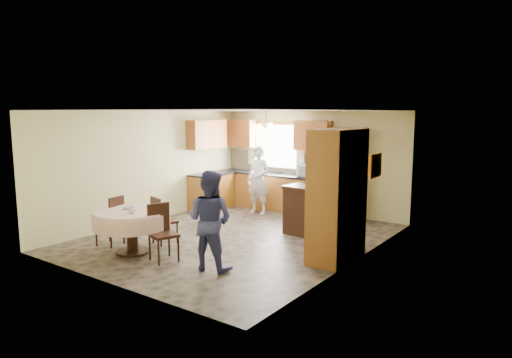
{
  "coord_description": "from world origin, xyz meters",
  "views": [
    {
      "loc": [
        5.44,
        -6.91,
        2.47
      ],
      "look_at": [
        0.28,
        0.3,
        1.16
      ],
      "focal_mm": 32.0,
      "sensor_mm": 36.0,
      "label": 1
    }
  ],
  "objects_px": {
    "person_dining": "(210,220)",
    "chair_left": "(113,218)",
    "oven_tower": "(348,174)",
    "chair_right": "(162,229)",
    "sideboard": "(315,214)",
    "chair_back": "(161,218)",
    "cupboard": "(337,196)",
    "person_sink": "(258,180)",
    "dining_table": "(132,220)"
  },
  "relations": [
    {
      "from": "chair_right",
      "to": "person_dining",
      "type": "xyz_separation_m",
      "value": [
        0.97,
        0.13,
        0.26
      ]
    },
    {
      "from": "cupboard",
      "to": "person_dining",
      "type": "relative_size",
      "value": 1.39
    },
    {
      "from": "person_dining",
      "to": "sideboard",
      "type": "bearing_deg",
      "value": -108.97
    },
    {
      "from": "chair_back",
      "to": "person_sink",
      "type": "bearing_deg",
      "value": -73.41
    },
    {
      "from": "oven_tower",
      "to": "chair_right",
      "type": "bearing_deg",
      "value": -106.39
    },
    {
      "from": "dining_table",
      "to": "person_sink",
      "type": "distance_m",
      "value": 3.88
    },
    {
      "from": "oven_tower",
      "to": "dining_table",
      "type": "height_order",
      "value": "oven_tower"
    },
    {
      "from": "oven_tower",
      "to": "chair_left",
      "type": "relative_size",
      "value": 2.27
    },
    {
      "from": "sideboard",
      "to": "chair_left",
      "type": "xyz_separation_m",
      "value": [
        -2.78,
        -2.72,
        0.05
      ]
    },
    {
      "from": "chair_back",
      "to": "chair_right",
      "type": "distance_m",
      "value": 0.95
    },
    {
      "from": "sideboard",
      "to": "chair_back",
      "type": "height_order",
      "value": "sideboard"
    },
    {
      "from": "oven_tower",
      "to": "chair_right",
      "type": "height_order",
      "value": "oven_tower"
    },
    {
      "from": "cupboard",
      "to": "chair_right",
      "type": "xyz_separation_m",
      "value": [
        -2.39,
        -1.69,
        -0.57
      ]
    },
    {
      "from": "cupboard",
      "to": "chair_right",
      "type": "height_order",
      "value": "cupboard"
    },
    {
      "from": "dining_table",
      "to": "person_dining",
      "type": "relative_size",
      "value": 0.84
    },
    {
      "from": "person_dining",
      "to": "chair_left",
      "type": "bearing_deg",
      "value": -7.78
    },
    {
      "from": "cupboard",
      "to": "sideboard",
      "type": "bearing_deg",
      "value": 132.44
    },
    {
      "from": "oven_tower",
      "to": "person_dining",
      "type": "bearing_deg",
      "value": -94.59
    },
    {
      "from": "chair_left",
      "to": "cupboard",
      "type": "bearing_deg",
      "value": 102.25
    },
    {
      "from": "sideboard",
      "to": "person_dining",
      "type": "relative_size",
      "value": 0.83
    },
    {
      "from": "sideboard",
      "to": "cupboard",
      "type": "bearing_deg",
      "value": -41.76
    },
    {
      "from": "oven_tower",
      "to": "cupboard",
      "type": "relative_size",
      "value": 0.97
    },
    {
      "from": "dining_table",
      "to": "chair_left",
      "type": "height_order",
      "value": "chair_left"
    },
    {
      "from": "cupboard",
      "to": "oven_tower",
      "type": "bearing_deg",
      "value": 110.95
    },
    {
      "from": "cupboard",
      "to": "person_sink",
      "type": "relative_size",
      "value": 1.32
    },
    {
      "from": "chair_right",
      "to": "dining_table",
      "type": "bearing_deg",
      "value": 111.61
    },
    {
      "from": "sideboard",
      "to": "person_sink",
      "type": "height_order",
      "value": "person_sink"
    },
    {
      "from": "sideboard",
      "to": "oven_tower",
      "type": "bearing_deg",
      "value": 98.7
    },
    {
      "from": "sideboard",
      "to": "dining_table",
      "type": "distance_m",
      "value": 3.52
    },
    {
      "from": "dining_table",
      "to": "oven_tower",
      "type": "bearing_deg",
      "value": 65.86
    },
    {
      "from": "person_sink",
      "to": "person_dining",
      "type": "bearing_deg",
      "value": -68.13
    },
    {
      "from": "cupboard",
      "to": "dining_table",
      "type": "distance_m",
      "value": 3.59
    },
    {
      "from": "chair_back",
      "to": "person_dining",
      "type": "relative_size",
      "value": 0.57
    },
    {
      "from": "chair_left",
      "to": "person_dining",
      "type": "relative_size",
      "value": 0.59
    },
    {
      "from": "person_dining",
      "to": "cupboard",
      "type": "bearing_deg",
      "value": -141.75
    },
    {
      "from": "oven_tower",
      "to": "person_sink",
      "type": "distance_m",
      "value": 2.16
    },
    {
      "from": "person_sink",
      "to": "chair_back",
      "type": "bearing_deg",
      "value": -92.34
    },
    {
      "from": "person_sink",
      "to": "chair_left",
      "type": "bearing_deg",
      "value": -102.34
    },
    {
      "from": "chair_back",
      "to": "chair_right",
      "type": "xyz_separation_m",
      "value": [
        0.71,
        -0.64,
        0.03
      ]
    },
    {
      "from": "cupboard",
      "to": "chair_back",
      "type": "height_order",
      "value": "cupboard"
    },
    {
      "from": "chair_left",
      "to": "chair_right",
      "type": "relative_size",
      "value": 0.98
    },
    {
      "from": "chair_back",
      "to": "cupboard",
      "type": "bearing_deg",
      "value": -144.97
    },
    {
      "from": "chair_back",
      "to": "chair_right",
      "type": "height_order",
      "value": "chair_right"
    },
    {
      "from": "chair_left",
      "to": "chair_back",
      "type": "bearing_deg",
      "value": 120.25
    },
    {
      "from": "person_sink",
      "to": "sideboard",
      "type": "bearing_deg",
      "value": -29.27
    },
    {
      "from": "chair_right",
      "to": "person_dining",
      "type": "distance_m",
      "value": 1.01
    },
    {
      "from": "cupboard",
      "to": "chair_right",
      "type": "relative_size",
      "value": 2.31
    },
    {
      "from": "cupboard",
      "to": "chair_right",
      "type": "bearing_deg",
      "value": -144.68
    },
    {
      "from": "dining_table",
      "to": "person_sink",
      "type": "relative_size",
      "value": 0.8
    },
    {
      "from": "dining_table",
      "to": "cupboard",
      "type": "bearing_deg",
      "value": 29.25
    }
  ]
}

